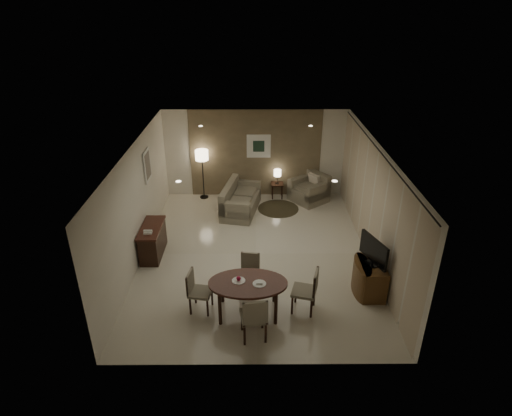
{
  "coord_description": "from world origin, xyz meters",
  "views": [
    {
      "loc": [
        -0.05,
        -8.85,
        5.68
      ],
      "look_at": [
        0.0,
        0.2,
        1.15
      ],
      "focal_mm": 30.0,
      "sensor_mm": 36.0,
      "label": 1
    }
  ],
  "objects_px": {
    "tv_cabinet": "(371,278)",
    "side_table": "(277,190)",
    "chair_right": "(304,291)",
    "floor_lamp": "(203,174)",
    "chair_far": "(249,275)",
    "chair_left": "(201,292)",
    "sofa": "(241,198)",
    "armchair": "(309,188)",
    "chair_near": "(254,316)",
    "console_desk": "(153,241)",
    "dining_table": "(248,298)"
  },
  "relations": [
    {
      "from": "dining_table",
      "to": "chair_left",
      "type": "height_order",
      "value": "chair_left"
    },
    {
      "from": "chair_near",
      "to": "chair_right",
      "type": "bearing_deg",
      "value": -151.49
    },
    {
      "from": "armchair",
      "to": "side_table",
      "type": "height_order",
      "value": "armchair"
    },
    {
      "from": "side_table",
      "to": "tv_cabinet",
      "type": "bearing_deg",
      "value": -70.01
    },
    {
      "from": "console_desk",
      "to": "floor_lamp",
      "type": "relative_size",
      "value": 0.78
    },
    {
      "from": "console_desk",
      "to": "armchair",
      "type": "relative_size",
      "value": 1.25
    },
    {
      "from": "dining_table",
      "to": "chair_near",
      "type": "distance_m",
      "value": 0.69
    },
    {
      "from": "chair_left",
      "to": "armchair",
      "type": "relative_size",
      "value": 0.91
    },
    {
      "from": "dining_table",
      "to": "chair_left",
      "type": "bearing_deg",
      "value": 174.52
    },
    {
      "from": "dining_table",
      "to": "chair_right",
      "type": "height_order",
      "value": "chair_right"
    },
    {
      "from": "dining_table",
      "to": "sofa",
      "type": "height_order",
      "value": "sofa"
    },
    {
      "from": "chair_left",
      "to": "floor_lamp",
      "type": "bearing_deg",
      "value": 14.8
    },
    {
      "from": "tv_cabinet",
      "to": "chair_near",
      "type": "distance_m",
      "value": 2.79
    },
    {
      "from": "armchair",
      "to": "chair_left",
      "type": "bearing_deg",
      "value": -66.13
    },
    {
      "from": "chair_far",
      "to": "armchair",
      "type": "height_order",
      "value": "same"
    },
    {
      "from": "console_desk",
      "to": "sofa",
      "type": "xyz_separation_m",
      "value": [
        2.06,
        2.31,
        0.03
      ]
    },
    {
      "from": "dining_table",
      "to": "chair_near",
      "type": "relative_size",
      "value": 1.6
    },
    {
      "from": "chair_right",
      "to": "sofa",
      "type": "relative_size",
      "value": 0.54
    },
    {
      "from": "side_table",
      "to": "floor_lamp",
      "type": "relative_size",
      "value": 0.31
    },
    {
      "from": "tv_cabinet",
      "to": "sofa",
      "type": "distance_m",
      "value": 4.74
    },
    {
      "from": "chair_right",
      "to": "sofa",
      "type": "bearing_deg",
      "value": -147.29
    },
    {
      "from": "floor_lamp",
      "to": "console_desk",
      "type": "bearing_deg",
      "value": -105.27
    },
    {
      "from": "console_desk",
      "to": "armchair",
      "type": "height_order",
      "value": "armchair"
    },
    {
      "from": "dining_table",
      "to": "chair_far",
      "type": "relative_size",
      "value": 1.8
    },
    {
      "from": "console_desk",
      "to": "dining_table",
      "type": "xyz_separation_m",
      "value": [
        2.32,
        -2.15,
        -0.01
      ]
    },
    {
      "from": "dining_table",
      "to": "chair_far",
      "type": "xyz_separation_m",
      "value": [
        0.01,
        0.66,
        0.07
      ]
    },
    {
      "from": "side_table",
      "to": "floor_lamp",
      "type": "bearing_deg",
      "value": 179.87
    },
    {
      "from": "console_desk",
      "to": "chair_left",
      "type": "distance_m",
      "value": 2.48
    },
    {
      "from": "chair_far",
      "to": "side_table",
      "type": "distance_m",
      "value": 4.82
    },
    {
      "from": "chair_right",
      "to": "floor_lamp",
      "type": "bearing_deg",
      "value": -139.1
    },
    {
      "from": "tv_cabinet",
      "to": "chair_right",
      "type": "height_order",
      "value": "chair_right"
    },
    {
      "from": "chair_far",
      "to": "chair_left",
      "type": "distance_m",
      "value": 1.11
    },
    {
      "from": "chair_far",
      "to": "console_desk",
      "type": "bearing_deg",
      "value": 155.26
    },
    {
      "from": "armchair",
      "to": "floor_lamp",
      "type": "relative_size",
      "value": 0.62
    },
    {
      "from": "chair_near",
      "to": "floor_lamp",
      "type": "bearing_deg",
      "value": -83.98
    },
    {
      "from": "armchair",
      "to": "floor_lamp",
      "type": "height_order",
      "value": "floor_lamp"
    },
    {
      "from": "chair_far",
      "to": "chair_right",
      "type": "height_order",
      "value": "chair_right"
    },
    {
      "from": "side_table",
      "to": "chair_left",
      "type": "bearing_deg",
      "value": -108.5
    },
    {
      "from": "tv_cabinet",
      "to": "dining_table",
      "type": "xyz_separation_m",
      "value": [
        -2.57,
        -0.65,
        0.01
      ]
    },
    {
      "from": "console_desk",
      "to": "dining_table",
      "type": "height_order",
      "value": "console_desk"
    },
    {
      "from": "side_table",
      "to": "chair_near",
      "type": "bearing_deg",
      "value": -96.9
    },
    {
      "from": "chair_near",
      "to": "sofa",
      "type": "distance_m",
      "value": 5.13
    },
    {
      "from": "tv_cabinet",
      "to": "side_table",
      "type": "height_order",
      "value": "tv_cabinet"
    },
    {
      "from": "sofa",
      "to": "armchair",
      "type": "distance_m",
      "value": 2.16
    },
    {
      "from": "chair_near",
      "to": "chair_right",
      "type": "relative_size",
      "value": 1.02
    },
    {
      "from": "chair_near",
      "to": "chair_left",
      "type": "height_order",
      "value": "chair_near"
    },
    {
      "from": "chair_near",
      "to": "sofa",
      "type": "xyz_separation_m",
      "value": [
        -0.37,
        5.12,
        -0.07
      ]
    },
    {
      "from": "sofa",
      "to": "side_table",
      "type": "distance_m",
      "value": 1.46
    },
    {
      "from": "chair_far",
      "to": "chair_near",
      "type": "bearing_deg",
      "value": -78.13
    },
    {
      "from": "console_desk",
      "to": "sofa",
      "type": "relative_size",
      "value": 0.69
    }
  ]
}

